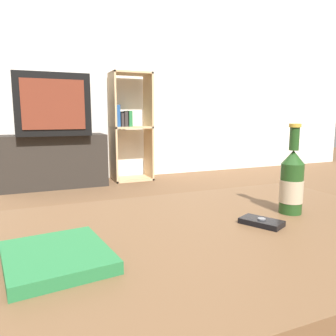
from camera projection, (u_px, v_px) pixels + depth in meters
The scene contains 8 objects.
back_wall at pixel (59, 58), 3.39m from camera, with size 8.00×0.05×2.60m.
coffee_table at pixel (187, 256), 0.78m from camera, with size 1.27×0.74×0.44m.
tv_stand at pixel (55, 161), 3.26m from camera, with size 0.99×0.38×0.52m.
television at pixel (52, 105), 3.17m from camera, with size 0.66×0.56×0.57m.
bookshelf at pixel (129, 126), 3.56m from camera, with size 0.42×0.30×1.16m.
beer_bottle at pixel (292, 182), 0.91m from camera, with size 0.06×0.06×0.25m.
cell_phone at pixel (261, 222), 0.83m from camera, with size 0.10×0.12×0.02m.
table_book at pixel (57, 257), 0.61m from camera, with size 0.21×0.23×0.02m.
Camera 1 is at (-0.33, -0.66, 0.71)m, focal length 35.00 mm.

